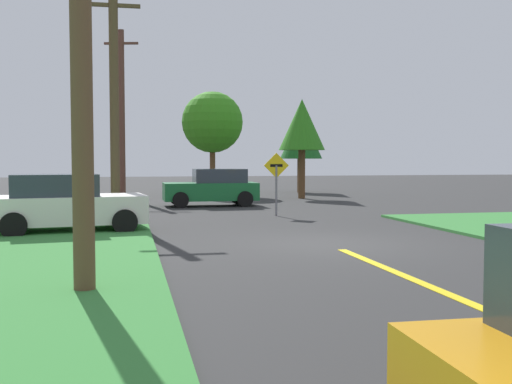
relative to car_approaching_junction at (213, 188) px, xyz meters
name	(u,v)px	position (x,y,z in m)	size (l,w,h in m)	color
ground_plane	(327,244)	(1.03, -12.25, -0.80)	(120.00, 120.00, 0.00)	#2F2F2F
car_approaching_junction	(213,188)	(0.00, 0.00, 0.00)	(4.06, 1.94, 1.62)	#196B33
parked_car_near_building	(65,204)	(-5.31, -8.64, 0.00)	(4.30, 2.51, 1.62)	white
utility_pole_mid	(114,100)	(-4.04, -4.96, 3.21)	(1.80, 0.31, 7.81)	brown
utility_pole_far	(122,112)	(-3.89, 6.67, 3.73)	(1.77, 0.57, 8.85)	brown
direction_sign	(276,177)	(1.58, -5.07, 0.60)	(0.91, 0.09, 2.26)	slate
oak_tree_left	(301,136)	(6.89, 9.74, 2.68)	(2.62, 2.62, 4.97)	brown
pine_tree_center	(212,123)	(1.15, 8.23, 3.35)	(3.50, 3.50, 5.92)	brown
oak_tree_right	(302,126)	(5.26, 4.09, 2.99)	(2.40, 2.40, 5.17)	brown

